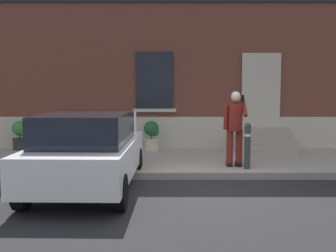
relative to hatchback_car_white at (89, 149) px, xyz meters
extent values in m
plane|color=#232326|center=(2.10, -0.06, -0.79)|extent=(80.00, 80.00, 0.00)
cube|color=#99968E|center=(2.10, 2.74, -0.71)|extent=(24.00, 3.60, 0.15)
cube|color=gray|center=(2.10, 0.88, -0.71)|extent=(24.00, 0.12, 0.15)
cube|color=brown|center=(2.10, 5.24, 2.96)|extent=(24.00, 1.40, 7.50)
cube|color=#BCB7A8|center=(2.10, 4.52, -0.24)|extent=(24.00, 0.08, 1.10)
cube|color=brown|center=(4.33, 4.51, 1.05)|extent=(1.00, 0.08, 2.10)
cube|color=#BCB7A8|center=(4.33, 4.49, 1.10)|extent=(1.16, 0.06, 2.24)
cube|color=black|center=(1.13, 4.51, 1.41)|extent=(1.10, 0.06, 1.70)
cube|color=#BCB7A8|center=(1.13, 4.48, 0.51)|extent=(1.30, 0.12, 0.10)
cube|color=#9E998E|center=(4.33, 3.42, -0.56)|extent=(1.63, 0.32, 0.16)
cube|color=#9E998E|center=(4.33, 3.74, -0.48)|extent=(1.63, 0.32, 0.32)
cube|color=#9E998E|center=(4.33, 4.06, -0.40)|extent=(1.63, 0.32, 0.48)
cube|color=#9E998E|center=(4.33, 4.38, -0.32)|extent=(1.63, 0.32, 0.64)
cube|color=white|center=(0.00, 0.02, -0.17)|extent=(1.84, 4.04, 0.64)
cube|color=black|center=(0.00, -0.13, 0.43)|extent=(1.59, 2.43, 0.56)
cube|color=black|center=(0.05, 2.04, -0.39)|extent=(1.66, 0.14, 0.20)
cube|color=yellow|center=(0.05, 2.04, -0.21)|extent=(0.52, 0.03, 0.12)
cube|color=#B21414|center=(-0.71, 2.05, 0.05)|extent=(0.16, 0.04, 0.18)
cube|color=#B21414|center=(0.80, 2.01, 0.05)|extent=(0.16, 0.04, 0.18)
cube|color=white|center=(0.04, 1.77, 0.33)|extent=(1.49, 0.09, 0.60)
cylinder|color=black|center=(-0.83, -1.36, -0.49)|extent=(0.21, 0.60, 0.60)
cylinder|color=black|center=(0.76, -1.40, -0.49)|extent=(0.21, 0.60, 0.60)
cylinder|color=black|center=(-0.76, 1.44, -0.49)|extent=(0.21, 0.60, 0.60)
cylinder|color=black|center=(0.83, 1.40, -0.49)|extent=(0.21, 0.60, 0.60)
cylinder|color=#333338|center=(3.33, 1.29, -0.16)|extent=(0.14, 0.14, 0.95)
sphere|color=#333338|center=(3.33, 1.29, 0.33)|extent=(0.15, 0.15, 0.15)
cylinder|color=silver|center=(3.33, 1.29, 0.13)|extent=(0.15, 0.15, 0.06)
cylinder|color=#333338|center=(-0.85, 1.29, -0.16)|extent=(0.14, 0.14, 0.95)
sphere|color=#333338|center=(-0.85, 1.29, 0.33)|extent=(0.15, 0.15, 0.15)
cylinder|color=silver|center=(-0.85, 1.29, 0.13)|extent=(0.15, 0.15, 0.06)
cylinder|color=maroon|center=(2.97, 1.55, -0.19)|extent=(0.15, 0.15, 0.82)
cube|color=black|center=(2.97, 1.61, -0.59)|extent=(0.12, 0.28, 0.10)
cylinder|color=maroon|center=(3.19, 1.55, -0.19)|extent=(0.15, 0.15, 0.82)
cube|color=black|center=(3.19, 1.61, -0.59)|extent=(0.12, 0.28, 0.10)
cylinder|color=maroon|center=(3.08, 1.51, 0.53)|extent=(0.34, 0.42, 0.66)
sphere|color=tan|center=(3.08, 1.45, 0.97)|extent=(0.22, 0.22, 0.22)
sphere|color=silver|center=(3.08, 1.45, 1.00)|extent=(0.21, 0.21, 0.21)
cylinder|color=maroon|center=(2.86, 1.48, 0.52)|extent=(0.09, 0.16, 0.57)
cylinder|color=maroon|center=(3.28, 1.48, 0.74)|extent=(0.09, 0.43, 0.40)
cube|color=black|center=(3.23, 1.43, 0.95)|extent=(0.07, 0.02, 0.15)
cylinder|color=#2D2D30|center=(-2.85, 4.16, -0.47)|extent=(0.40, 0.40, 0.34)
cylinder|color=#2D2D30|center=(-2.85, 4.16, -0.33)|extent=(0.44, 0.44, 0.05)
cylinder|color=#47331E|center=(-2.85, 4.16, -0.18)|extent=(0.04, 0.04, 0.24)
sphere|color=#387F33|center=(-2.85, 4.16, 0.00)|extent=(0.44, 0.44, 0.44)
sphere|color=#387F33|center=(-2.75, 4.11, -0.10)|extent=(0.24, 0.24, 0.24)
cylinder|color=#606B38|center=(-0.90, 4.13, -0.47)|extent=(0.40, 0.40, 0.34)
cylinder|color=#606B38|center=(-0.90, 4.13, -0.33)|extent=(0.44, 0.44, 0.05)
cylinder|color=#47331E|center=(-0.90, 4.13, -0.18)|extent=(0.04, 0.04, 0.24)
sphere|color=#387F33|center=(-0.90, 4.13, 0.00)|extent=(0.44, 0.44, 0.44)
sphere|color=#387F33|center=(-0.80, 4.08, -0.10)|extent=(0.24, 0.24, 0.24)
cylinder|color=beige|center=(1.05, 4.08, -0.47)|extent=(0.40, 0.40, 0.34)
cylinder|color=beige|center=(1.05, 4.08, -0.33)|extent=(0.44, 0.44, 0.05)
cylinder|color=#47331E|center=(1.05, 4.08, -0.18)|extent=(0.04, 0.04, 0.24)
sphere|color=#1E5628|center=(1.05, 4.08, 0.00)|extent=(0.44, 0.44, 0.44)
sphere|color=#1E5628|center=(1.15, 4.03, -0.10)|extent=(0.24, 0.24, 0.24)
camera|label=1|loc=(1.54, -7.85, 1.19)|focal=43.80mm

